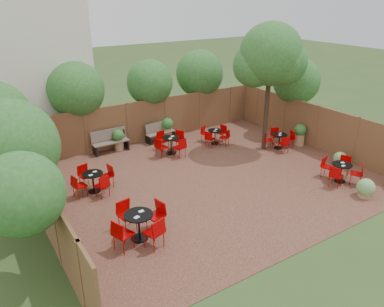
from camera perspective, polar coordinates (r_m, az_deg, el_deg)
ground at (r=14.49m, az=2.33°, el=-3.98°), size 80.00×80.00×0.00m
courtyard_paving at (r=14.48m, az=2.33°, el=-3.95°), size 12.00×10.00×0.02m
fence_back at (r=18.11m, az=-6.73°, el=4.94°), size 12.00×0.08×2.00m
fence_left at (r=12.01m, az=-21.97°, el=-6.47°), size 0.08×10.00×2.00m
fence_right at (r=17.98m, az=18.31°, el=3.77°), size 0.08×10.00×2.00m
neighbour_building at (r=18.95m, az=-24.07°, el=13.30°), size 5.00×4.00×8.00m
overhang_foliage at (r=15.18m, az=-10.39°, el=7.95°), size 15.61×10.47×2.59m
courtyard_tree at (r=16.54m, az=11.79°, el=13.90°), size 2.79×2.69×5.56m
park_bench_left at (r=17.19m, az=-12.30°, el=1.92°), size 1.64×0.56×1.01m
park_bench_right at (r=18.14m, az=-4.89°, el=3.34°), size 1.52×0.66×0.91m
bistro_tables at (r=14.52m, az=1.65°, el=-1.93°), size 10.01×7.34×0.95m
planters at (r=16.95m, az=-4.90°, el=2.20°), size 11.44×4.65×1.05m
low_shrubs at (r=15.38m, az=25.00°, el=-3.26°), size 2.07×2.96×0.67m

